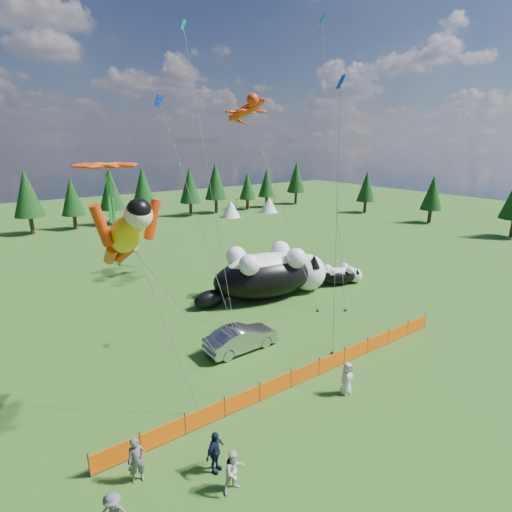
{
  "coord_description": "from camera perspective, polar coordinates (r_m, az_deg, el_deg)",
  "views": [
    {
      "loc": [
        -12.93,
        -16.74,
        12.43
      ],
      "look_at": [
        1.73,
        4.0,
        5.06
      ],
      "focal_mm": 28.0,
      "sensor_mm": 36.0,
      "label": 1
    }
  ],
  "objects": [
    {
      "name": "ground",
      "position": [
        24.53,
        2.16,
        -14.28
      ],
      "size": [
        160.0,
        160.0,
        0.0
      ],
      "primitive_type": "plane",
      "color": "#143609",
      "rests_on": "ground"
    },
    {
      "name": "safety_fence",
      "position": [
        22.32,
        7.04,
        -16.27
      ],
      "size": [
        22.06,
        0.06,
        1.1
      ],
      "color": "#262626",
      "rests_on": "ground"
    },
    {
      "name": "tree_line",
      "position": [
        63.64,
        -23.4,
        7.25
      ],
      "size": [
        90.0,
        4.0,
        8.0
      ],
      "primitive_type": null,
      "color": "black",
      "rests_on": "ground"
    },
    {
      "name": "festival_tents",
      "position": [
        62.56,
        -12.25,
        5.65
      ],
      "size": [
        50.0,
        3.2,
        2.8
      ],
      "primitive_type": null,
      "color": "white",
      "rests_on": "ground"
    },
    {
      "name": "cat_large",
      "position": [
        32.61,
        2.04,
        -2.46
      ],
      "size": [
        11.71,
        5.5,
        4.25
      ],
      "rotation": [
        0.0,
        0.0,
        -0.17
      ],
      "color": "black",
      "rests_on": "ground"
    },
    {
      "name": "cat_small",
      "position": [
        36.57,
        11.92,
        -2.67
      ],
      "size": [
        4.71,
        2.81,
        1.76
      ],
      "rotation": [
        0.0,
        0.0,
        -0.34
      ],
      "color": "black",
      "rests_on": "ground"
    },
    {
      "name": "car",
      "position": [
        24.99,
        -2.13,
        -11.65
      ],
      "size": [
        4.72,
        1.7,
        1.55
      ],
      "primitive_type": "imported",
      "rotation": [
        0.0,
        0.0,
        1.59
      ],
      "color": "#A9A9AE",
      "rests_on": "ground"
    },
    {
      "name": "spectator_a",
      "position": [
        17.34,
        -16.69,
        -26.16
      ],
      "size": [
        0.75,
        0.55,
        1.87
      ],
      "primitive_type": "imported",
      "rotation": [
        0.0,
        0.0,
        -0.17
      ],
      "color": "#545458",
      "rests_on": "ground"
    },
    {
      "name": "spectator_b",
      "position": [
        16.5,
        -3.15,
        -28.32
      ],
      "size": [
        0.85,
        0.51,
        1.74
      ],
      "primitive_type": "imported",
      "rotation": [
        0.0,
        0.0,
        0.02
      ],
      "color": "beige",
      "rests_on": "ground"
    },
    {
      "name": "spectator_c",
      "position": [
        17.2,
        -5.86,
        -26.1
      ],
      "size": [
        1.16,
        0.91,
        1.76
      ],
      "primitive_type": "imported",
      "rotation": [
        0.0,
        0.0,
        0.43
      ],
      "color": "#131C34",
      "rests_on": "ground"
    },
    {
      "name": "spectator_e",
      "position": [
        21.56,
        12.85,
        -16.7
      ],
      "size": [
        0.87,
        0.58,
        1.74
      ],
      "primitive_type": "imported",
      "rotation": [
        0.0,
        0.0,
        -0.03
      ],
      "color": "beige",
      "rests_on": "ground"
    },
    {
      "name": "superhero_kite",
      "position": [
        17.04,
        -18.22,
        2.78
      ],
      "size": [
        7.93,
        4.81,
        11.53
      ],
      "color": "#E6A50C",
      "rests_on": "ground"
    },
    {
      "name": "gecko_kite",
      "position": [
        37.18,
        -1.4,
        20.1
      ],
      "size": [
        4.51,
        14.49,
        18.37
      ],
      "color": "red",
      "rests_on": "ground"
    },
    {
      "name": "flower_kite",
      "position": [
        18.24,
        -20.6,
        11.53
      ],
      "size": [
        3.88,
        4.54,
        11.89
      ],
      "color": "red",
      "rests_on": "ground"
    },
    {
      "name": "diamond_kite_a",
      "position": [
        25.62,
        -12.96,
        18.82
      ],
      "size": [
        2.48,
        5.87,
        15.8
      ],
      "color": "#0D32CF",
      "rests_on": "ground"
    },
    {
      "name": "diamond_kite_b",
      "position": [
        38.46,
        9.54,
        28.96
      ],
      "size": [
        5.0,
        9.29,
        24.11
      ],
      "color": "#0C8E97",
      "rests_on": "ground"
    },
    {
      "name": "diamond_kite_c",
      "position": [
        23.25,
        11.96,
        21.33
      ],
      "size": [
        0.98,
        1.68,
        16.15
      ],
      "color": "#0D32CF",
      "rests_on": "ground"
    },
    {
      "name": "diamond_kite_d",
      "position": [
        33.16,
        -9.9,
        27.52
      ],
      "size": [
        1.55,
        8.42,
        21.95
      ],
      "color": "#0C8E97",
      "rests_on": "ground"
    }
  ]
}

